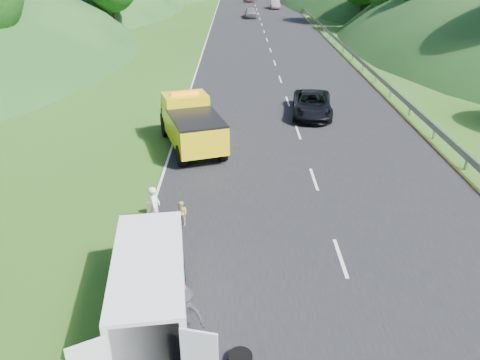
{
  "coord_description": "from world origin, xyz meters",
  "views": [
    {
      "loc": [
        -0.48,
        -14.91,
        9.36
      ],
      "look_at": [
        -0.36,
        1.35,
        1.3
      ],
      "focal_mm": 35.0,
      "sensor_mm": 36.0,
      "label": 1
    }
  ],
  "objects_px": {
    "woman": "(157,226)",
    "passing_suv": "(311,115)",
    "tow_truck": "(191,123)",
    "worker": "(185,341)",
    "child": "(182,225)",
    "suitcase": "(151,208)",
    "white_van": "(150,282)"
  },
  "relations": [
    {
      "from": "woman",
      "to": "worker",
      "type": "relative_size",
      "value": 0.91
    },
    {
      "from": "white_van",
      "to": "child",
      "type": "xyz_separation_m",
      "value": [
        0.32,
        4.81,
        -1.17
      ]
    },
    {
      "from": "white_van",
      "to": "worker",
      "type": "xyz_separation_m",
      "value": [
        0.99,
        -0.99,
        -1.17
      ]
    },
    {
      "from": "worker",
      "to": "suitcase",
      "type": "height_order",
      "value": "worker"
    },
    {
      "from": "white_van",
      "to": "woman",
      "type": "bearing_deg",
      "value": 90.27
    },
    {
      "from": "worker",
      "to": "suitcase",
      "type": "distance_m",
      "value": 6.93
    },
    {
      "from": "white_van",
      "to": "suitcase",
      "type": "distance_m",
      "value": 5.81
    },
    {
      "from": "passing_suv",
      "to": "tow_truck",
      "type": "bearing_deg",
      "value": -136.83
    },
    {
      "from": "passing_suv",
      "to": "white_van",
      "type": "bearing_deg",
      "value": -104.77
    },
    {
      "from": "white_van",
      "to": "passing_suv",
      "type": "bearing_deg",
      "value": 60.81
    },
    {
      "from": "woman",
      "to": "worker",
      "type": "distance_m",
      "value": 6.0
    },
    {
      "from": "tow_truck",
      "to": "worker",
      "type": "bearing_deg",
      "value": -103.94
    },
    {
      "from": "woman",
      "to": "white_van",
      "type": "bearing_deg",
      "value": -169.02
    },
    {
      "from": "white_van",
      "to": "woman",
      "type": "height_order",
      "value": "white_van"
    },
    {
      "from": "child",
      "to": "suitcase",
      "type": "bearing_deg",
      "value": -170.11
    },
    {
      "from": "child",
      "to": "suitcase",
      "type": "distance_m",
      "value": 1.58
    },
    {
      "from": "worker",
      "to": "child",
      "type": "bearing_deg",
      "value": 105.46
    },
    {
      "from": "tow_truck",
      "to": "worker",
      "type": "distance_m",
      "value": 13.67
    },
    {
      "from": "woman",
      "to": "passing_suv",
      "type": "relative_size",
      "value": 0.32
    },
    {
      "from": "woman",
      "to": "worker",
      "type": "xyz_separation_m",
      "value": [
        1.64,
        -5.77,
        0.0
      ]
    },
    {
      "from": "woman",
      "to": "suitcase",
      "type": "relative_size",
      "value": 3.07
    },
    {
      "from": "child",
      "to": "worker",
      "type": "xyz_separation_m",
      "value": [
        0.66,
        -5.8,
        0.0
      ]
    },
    {
      "from": "worker",
      "to": "suitcase",
      "type": "xyz_separation_m",
      "value": [
        -1.97,
        6.64,
        0.26
      ]
    },
    {
      "from": "suitcase",
      "to": "woman",
      "type": "bearing_deg",
      "value": -69.1
    },
    {
      "from": "white_van",
      "to": "passing_suv",
      "type": "height_order",
      "value": "white_van"
    },
    {
      "from": "worker",
      "to": "white_van",
      "type": "bearing_deg",
      "value": 143.87
    },
    {
      "from": "woman",
      "to": "child",
      "type": "distance_m",
      "value": 0.97
    },
    {
      "from": "white_van",
      "to": "woman",
      "type": "distance_m",
      "value": 4.97
    },
    {
      "from": "woman",
      "to": "passing_suv",
      "type": "height_order",
      "value": "woman"
    },
    {
      "from": "tow_truck",
      "to": "woman",
      "type": "relative_size",
      "value": 4.09
    },
    {
      "from": "tow_truck",
      "to": "passing_suv",
      "type": "distance_m",
      "value": 8.82
    },
    {
      "from": "tow_truck",
      "to": "white_van",
      "type": "bearing_deg",
      "value": -108.11
    }
  ]
}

